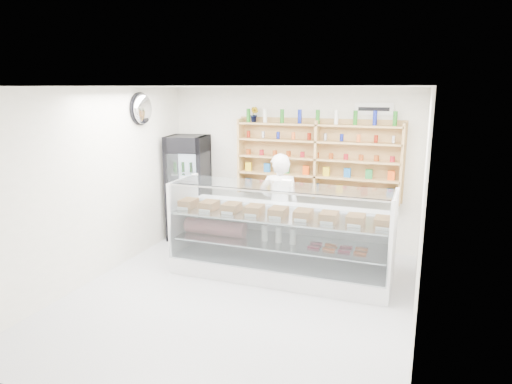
% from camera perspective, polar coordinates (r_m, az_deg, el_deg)
% --- Properties ---
extents(room, '(5.00, 5.00, 5.00)m').
position_cam_1_polar(room, '(5.89, -2.35, -0.74)').
color(room, silver).
rests_on(room, ground).
extents(display_counter, '(3.25, 0.97, 1.42)m').
position_cam_1_polar(display_counter, '(6.90, 3.02, -7.55)').
color(display_counter, white).
rests_on(display_counter, floor).
extents(shop_worker, '(0.72, 0.55, 1.78)m').
position_cam_1_polar(shop_worker, '(7.45, 2.95, -1.89)').
color(shop_worker, silver).
rests_on(shop_worker, floor).
extents(drinks_cooler, '(0.79, 0.78, 1.94)m').
position_cam_1_polar(drinks_cooler, '(8.60, -8.43, 0.56)').
color(drinks_cooler, black).
rests_on(drinks_cooler, floor).
extents(wall_shelving, '(2.84, 0.28, 1.33)m').
position_cam_1_polar(wall_shelving, '(7.90, 7.57, 4.09)').
color(wall_shelving, tan).
rests_on(wall_shelving, back_wall).
extents(potted_plant, '(0.18, 0.16, 0.27)m').
position_cam_1_polar(potted_plant, '(8.15, -0.21, 9.68)').
color(potted_plant, '#1E6626').
rests_on(potted_plant, wall_shelving).
extents(security_mirror, '(0.15, 0.50, 0.50)m').
position_cam_1_polar(security_mirror, '(7.83, -13.97, 10.05)').
color(security_mirror, silver).
rests_on(security_mirror, left_wall).
extents(wall_sign, '(0.62, 0.03, 0.20)m').
position_cam_1_polar(wall_sign, '(7.80, 14.52, 10.01)').
color(wall_sign, white).
rests_on(wall_sign, back_wall).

